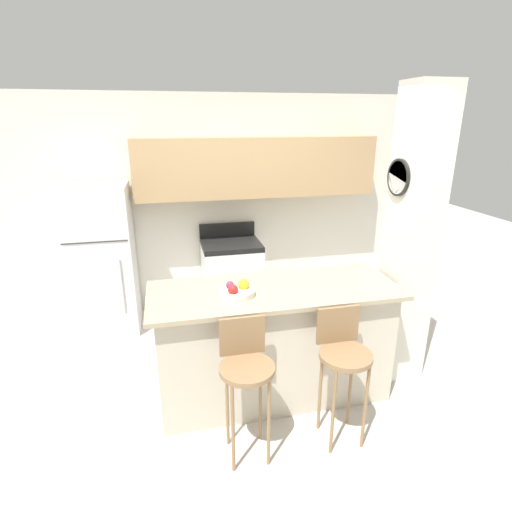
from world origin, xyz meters
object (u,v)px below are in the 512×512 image
refrigerator (103,260)px  bar_stool_right (343,356)px  bar_stool_left (246,369)px  fruit_bowl (237,291)px  stove_range (232,278)px

refrigerator → bar_stool_right: 2.83m
bar_stool_left → refrigerator: bearing=118.7°
fruit_bowl → bar_stool_left: bearing=-93.8°
refrigerator → bar_stool_left: 2.43m
refrigerator → bar_stool_right: (1.86, -2.13, -0.13)m
refrigerator → bar_stool_left: (1.16, -2.13, -0.13)m
stove_range → bar_stool_right: (0.44, -2.16, 0.22)m
bar_stool_left → bar_stool_right: bearing=0.0°
bar_stool_right → stove_range: bearing=101.5°
bar_stool_right → fruit_bowl: (-0.67, 0.50, 0.35)m
refrigerator → fruit_bowl: 2.03m
bar_stool_left → fruit_bowl: 0.61m
bar_stool_right → fruit_bowl: bearing=143.0°
refrigerator → stove_range: (1.42, 0.03, -0.35)m
bar_stool_left → fruit_bowl: fruit_bowl is taller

